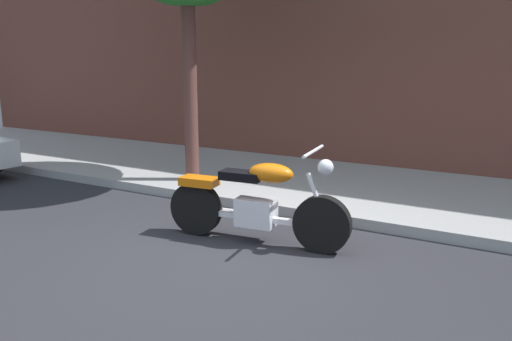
% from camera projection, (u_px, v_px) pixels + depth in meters
% --- Properties ---
extents(ground_plane, '(60.00, 60.00, 0.00)m').
position_uv_depth(ground_plane, '(230.00, 255.00, 5.58)').
color(ground_plane, '#28282D').
extents(sidewalk, '(20.85, 3.19, 0.14)m').
position_uv_depth(sidewalk, '(332.00, 186.00, 8.20)').
color(sidewalk, '#969696').
rests_on(sidewalk, ground).
extents(motorcycle, '(2.20, 0.70, 1.14)m').
position_uv_depth(motorcycle, '(256.00, 204.00, 5.86)').
color(motorcycle, black).
rests_on(motorcycle, ground).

